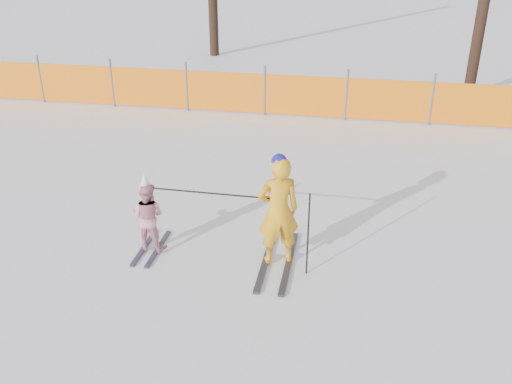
% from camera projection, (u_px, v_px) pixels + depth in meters
% --- Properties ---
extents(ground, '(120.00, 120.00, 0.00)m').
position_uv_depth(ground, '(250.00, 269.00, 8.26)').
color(ground, white).
rests_on(ground, ground).
extents(adult, '(0.71, 1.64, 1.74)m').
position_uv_depth(adult, '(278.00, 211.00, 8.02)').
color(adult, black).
rests_on(adult, ground).
extents(child, '(0.57, 1.05, 1.27)m').
position_uv_depth(child, '(148.00, 216.00, 8.48)').
color(child, black).
rests_on(child, ground).
extents(ski_poles, '(2.30, 0.25, 1.28)m').
position_uv_depth(ski_poles, '(252.00, 211.00, 8.00)').
color(ski_poles, black).
rests_on(ski_poles, ground).
extents(safety_fence, '(16.58, 0.06, 1.25)m').
position_uv_depth(safety_fence, '(196.00, 90.00, 14.38)').
color(safety_fence, '#595960').
rests_on(safety_fence, ground).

